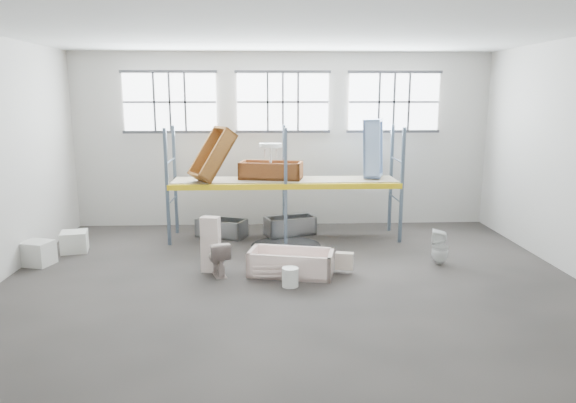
{
  "coord_description": "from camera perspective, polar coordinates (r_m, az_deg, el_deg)",
  "views": [
    {
      "loc": [
        -0.5,
        -10.18,
        3.78
      ],
      "look_at": [
        0.0,
        1.5,
        1.4
      ],
      "focal_mm": 32.49,
      "sensor_mm": 36.0,
      "label": 1
    }
  ],
  "objects": [
    {
      "name": "floor",
      "position": [
        10.89,
        0.34,
        -9.09
      ],
      "size": [
        12.0,
        10.0,
        0.1
      ],
      "primitive_type": "cube",
      "color": "#4B443F",
      "rests_on": "ground"
    },
    {
      "name": "ceiling",
      "position": [
        10.27,
        0.38,
        18.61
      ],
      "size": [
        12.0,
        10.0,
        0.1
      ],
      "primitive_type": "cube",
      "color": "silver",
      "rests_on": "ground"
    },
    {
      "name": "wall_back",
      "position": [
        15.29,
        -0.57,
        6.71
      ],
      "size": [
        12.0,
        0.1,
        5.0
      ],
      "primitive_type": "cube",
      "color": "#BCB8AE",
      "rests_on": "ground"
    },
    {
      "name": "wall_front",
      "position": [
        5.31,
        3.04,
        -2.48
      ],
      "size": [
        12.0,
        0.1,
        5.0
      ],
      "primitive_type": "cube",
      "color": "#A39F96",
      "rests_on": "ground"
    },
    {
      "name": "window_left",
      "position": [
        15.36,
        -12.8,
        10.56
      ],
      "size": [
        2.6,
        0.04,
        1.6
      ],
      "primitive_type": "cube",
      "color": "white",
      "rests_on": "wall_back"
    },
    {
      "name": "window_mid",
      "position": [
        15.12,
        -0.57,
        10.83
      ],
      "size": [
        2.6,
        0.04,
        1.6
      ],
      "primitive_type": "cube",
      "color": "white",
      "rests_on": "wall_back"
    },
    {
      "name": "window_right",
      "position": [
        15.56,
        11.5,
        10.63
      ],
      "size": [
        2.6,
        0.04,
        1.6
      ],
      "primitive_type": "cube",
      "color": "white",
      "rests_on": "wall_back"
    },
    {
      "name": "rack_upright_la",
      "position": [
        13.51,
        -13.09,
        1.49
      ],
      "size": [
        0.08,
        0.08,
        3.0
      ],
      "primitive_type": "cube",
      "color": "slate",
      "rests_on": "floor"
    },
    {
      "name": "rack_upright_lb",
      "position": [
        14.67,
        -12.24,
        2.31
      ],
      "size": [
        0.08,
        0.08,
        3.0
      ],
      "primitive_type": "cube",
      "color": "slate",
      "rests_on": "floor"
    },
    {
      "name": "rack_upright_ma",
      "position": [
        13.28,
        -0.26,
        1.63
      ],
      "size": [
        0.08,
        0.08,
        3.0
      ],
      "primitive_type": "cube",
      "color": "slate",
      "rests_on": "floor"
    },
    {
      "name": "rack_upright_mb",
      "position": [
        14.47,
        -0.44,
        2.45
      ],
      "size": [
        0.08,
        0.08,
        3.0
      ],
      "primitive_type": "cube",
      "color": "slate",
      "rests_on": "floor"
    },
    {
      "name": "rack_upright_ra",
      "position": [
        13.73,
        12.36,
        1.68
      ],
      "size": [
        0.08,
        0.08,
        3.0
      ],
      "primitive_type": "cube",
      "color": "slate",
      "rests_on": "floor"
    },
    {
      "name": "rack_upright_rb",
      "position": [
        14.87,
        11.2,
        2.48
      ],
      "size": [
        0.08,
        0.08,
        3.0
      ],
      "primitive_type": "cube",
      "color": "slate",
      "rests_on": "floor"
    },
    {
      "name": "rack_beam_front",
      "position": [
        13.28,
        -0.26,
        1.63
      ],
      "size": [
        6.0,
        0.1,
        0.14
      ],
      "primitive_type": "cube",
      "color": "yellow",
      "rests_on": "floor"
    },
    {
      "name": "rack_beam_back",
      "position": [
        14.47,
        -0.44,
        2.45
      ],
      "size": [
        6.0,
        0.1,
        0.14
      ],
      "primitive_type": "cube",
      "color": "yellow",
      "rests_on": "floor"
    },
    {
      "name": "shelf_deck",
      "position": [
        13.86,
        -0.35,
        2.38
      ],
      "size": [
        5.9,
        1.1,
        0.03
      ],
      "primitive_type": "cube",
      "color": "gray",
      "rests_on": "floor"
    },
    {
      "name": "wet_patch",
      "position": [
        13.43,
        -0.22,
        -4.83
      ],
      "size": [
        1.8,
        1.8,
        0.0
      ],
      "primitive_type": "cylinder",
      "color": "black",
      "rests_on": "floor"
    },
    {
      "name": "bathtub_beige",
      "position": [
        11.25,
        0.35,
        -6.7
      ],
      "size": [
        1.93,
        1.21,
        0.53
      ],
      "primitive_type": null,
      "rotation": [
        0.0,
        0.0,
        -0.22
      ],
      "color": "#FAD9CE",
      "rests_on": "floor"
    },
    {
      "name": "cistern_spare",
      "position": [
        11.38,
        6.19,
        -6.47
      ],
      "size": [
        0.42,
        0.27,
        0.37
      ],
      "primitive_type": "cube",
      "rotation": [
        0.0,
        0.0,
        -0.25
      ],
      "color": "beige",
      "rests_on": "bathtub_beige"
    },
    {
      "name": "sink_in_tub",
      "position": [
        11.45,
        1.97,
        -6.93
      ],
      "size": [
        0.44,
        0.44,
        0.14
      ],
      "primitive_type": "imported",
      "rotation": [
        0.0,
        0.0,
        0.07
      ],
      "color": "beige",
      "rests_on": "bathtub_beige"
    },
    {
      "name": "toilet_beige",
      "position": [
        11.3,
        -7.67,
        -6.11
      ],
      "size": [
        0.63,
        0.84,
        0.76
      ],
      "primitive_type": "imported",
      "rotation": [
        0.0,
        0.0,
        3.46
      ],
      "color": "#C2ACA5",
      "rests_on": "floor"
    },
    {
      "name": "cistern_tall",
      "position": [
        11.47,
        -8.45,
        -4.66
      ],
      "size": [
        0.43,
        0.32,
        1.22
      ],
      "primitive_type": "cube",
      "rotation": [
        0.0,
        0.0,
        -0.19
      ],
      "color": "beige",
      "rests_on": "floor"
    },
    {
      "name": "toilet_white",
      "position": [
        12.37,
        16.29,
        -4.8
      ],
      "size": [
        0.46,
        0.45,
        0.81
      ],
      "primitive_type": "imported",
      "rotation": [
        0.0,
        0.0,
        -1.86
      ],
      "color": "white",
      "rests_on": "floor"
    },
    {
      "name": "steel_tub_left",
      "position": [
        14.34,
        -7.27,
        -2.86
      ],
      "size": [
        1.46,
        1.09,
        0.48
      ],
      "primitive_type": null,
      "rotation": [
        0.0,
        0.0,
        -0.41
      ],
      "color": "#9A9FA2",
      "rests_on": "floor"
    },
    {
      "name": "steel_tub_right",
      "position": [
        14.44,
        0.23,
        -2.65
      ],
      "size": [
        1.48,
        1.03,
        0.49
      ],
      "primitive_type": null,
      "rotation": [
        0.0,
        0.0,
        0.32
      ],
      "color": "#A8ABB0",
      "rests_on": "floor"
    },
    {
      "name": "rust_tub_flat",
      "position": [
        13.95,
        -1.87,
        3.43
      ],
      "size": [
        1.76,
        1.08,
        0.46
      ],
      "primitive_type": null,
      "rotation": [
        0.0,
        0.0,
        -0.2
      ],
      "color": "brown",
      "rests_on": "shelf_deck"
    },
    {
      "name": "rust_tub_tilted",
      "position": [
        13.59,
        -8.26,
        5.12
      ],
      "size": [
        1.35,
        1.21,
        1.42
      ],
      "primitive_type": null,
      "rotation": [
        0.0,
        -0.96,
        0.58
      ],
      "color": "#97571A",
      "rests_on": "shelf_deck"
    },
    {
      "name": "sink_on_shelf",
      "position": [
        13.63,
        -1.9,
        4.41
      ],
      "size": [
        0.59,
        0.46,
        0.53
      ],
      "primitive_type": "imported",
      "rotation": [
        0.0,
        0.0,
        -0.01
      ],
      "color": "white",
      "rests_on": "rust_tub_flat"
    },
    {
      "name": "blue_tub_upright",
      "position": [
        14.21,
        9.3,
        5.77
      ],
      "size": [
        0.7,
        0.84,
        1.55
      ],
      "primitive_type": null,
      "rotation": [
        0.0,
        1.54,
        -0.33
      ],
      "color": "#84A0CE",
      "rests_on": "shelf_deck"
    },
    {
      "name": "bucket",
      "position": [
        10.6,
        0.24,
        -8.27
      ],
      "size": [
        0.44,
        0.44,
        0.39
      ],
      "primitive_type": "cylinder",
      "rotation": [
        0.0,
        0.0,
        -0.4
      ],
      "color": "white",
      "rests_on": "floor"
    },
    {
      "name": "carton_near",
      "position": [
        13.17,
        -25.74,
        -5.11
      ],
      "size": [
        0.76,
        0.7,
        0.55
      ],
      "primitive_type": "cube",
      "rotation": [
        0.0,
        0.0,
        -0.28
      ],
      "color": "beige",
      "rests_on": "floor"
    },
    {
      "name": "carton_far",
      "position": [
        13.9,
        -22.33,
        -4.08
      ],
      "size": [
        0.72,
        0.72,
        0.5
      ],
      "primitive_type": "cube",
      "rotation": [
        0.0,
        0.0,
        0.23
      ],
      "color": "beige",
      "rests_on": "floor"
    }
  ]
}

